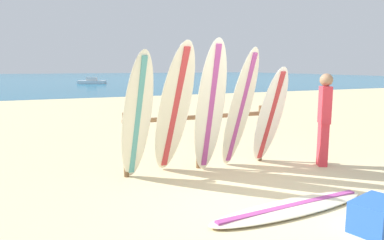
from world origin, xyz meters
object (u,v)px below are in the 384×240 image
at_px(surfboard_leaning_center_left, 210,108).
at_px(small_boat_offshore, 92,81).
at_px(beachgoer_standing, 324,116).
at_px(surfboard_rack, 199,130).
at_px(surfboard_leaning_center, 240,109).
at_px(surfboard_lying_on_sand, 292,208).
at_px(surfboard_leaning_center_right, 270,117).
at_px(cooler_box, 376,216).
at_px(surfboard_leaning_far_left, 137,118).
at_px(surfboard_leaning_left, 174,111).

height_order(surfboard_leaning_center_left, small_boat_offshore, surfboard_leaning_center_left).
bearing_deg(beachgoer_standing, surfboard_rack, 160.37).
relative_size(surfboard_leaning_center, surfboard_lying_on_sand, 0.87).
distance_m(surfboard_lying_on_sand, beachgoer_standing, 2.57).
distance_m(surfboard_leaning_center_right, cooler_box, 2.81).
height_order(surfboard_lying_on_sand, beachgoer_standing, beachgoer_standing).
relative_size(surfboard_leaning_center, small_boat_offshore, 0.71).
bearing_deg(surfboard_leaning_center_right, cooler_box, -99.29).
xyz_separation_m(surfboard_leaning_far_left, small_boat_offshore, (3.87, 34.21, -0.80)).
bearing_deg(cooler_box, surfboard_rack, 89.15).
xyz_separation_m(surfboard_leaning_center, surfboard_leaning_center_right, (0.60, -0.08, -0.16)).
distance_m(surfboard_leaning_far_left, surfboard_leaning_center_right, 2.50).
xyz_separation_m(surfboard_lying_on_sand, beachgoer_standing, (1.90, 1.47, 0.92)).
distance_m(surfboard_leaning_far_left, surfboard_leaning_center_left, 1.27).
height_order(surfboard_lying_on_sand, cooler_box, cooler_box).
height_order(surfboard_leaning_far_left, cooler_box, surfboard_leaning_far_left).
bearing_deg(surfboard_leaning_center_left, small_boat_offshore, 85.65).
distance_m(surfboard_leaning_center_right, beachgoer_standing, 1.02).
bearing_deg(small_boat_offshore, beachgoer_standing, -90.69).
height_order(surfboard_leaning_far_left, surfboard_lying_on_sand, surfboard_leaning_far_left).
height_order(surfboard_leaning_center_left, beachgoer_standing, surfboard_leaning_center_left).
height_order(surfboard_leaning_center_right, cooler_box, surfboard_leaning_center_right).
distance_m(surfboard_rack, surfboard_lying_on_sand, 2.38).
bearing_deg(surfboard_rack, surfboard_leaning_far_left, -161.29).
relative_size(surfboard_leaning_center, surfboard_leaning_center_right, 1.17).
bearing_deg(surfboard_rack, surfboard_leaning_center_right, -19.02).
bearing_deg(beachgoer_standing, cooler_box, -121.07).
bearing_deg(surfboard_leaning_center, surfboard_lying_on_sand, -100.14).
distance_m(surfboard_leaning_left, small_boat_offshore, 34.29).
bearing_deg(small_boat_offshore, surfboard_lying_on_sand, -93.67).
bearing_deg(surfboard_leaning_center, small_boat_offshore, 86.69).
bearing_deg(surfboard_leaning_far_left, surfboard_leaning_left, 7.45).
relative_size(surfboard_leaning_left, surfboard_leaning_center_right, 1.21).
bearing_deg(surfboard_rack, surfboard_leaning_center, -28.53).
distance_m(surfboard_leaning_center, surfboard_lying_on_sand, 2.21).
bearing_deg(surfboard_leaning_center_right, beachgoer_standing, -20.42).
xyz_separation_m(surfboard_leaning_left, surfboard_leaning_center_left, (0.62, -0.10, 0.03)).
height_order(surfboard_leaning_left, surfboard_leaning_center, surfboard_leaning_left).
bearing_deg(surfboard_lying_on_sand, surfboard_leaning_center, 79.86).
relative_size(surfboard_rack, surfboard_leaning_far_left, 1.32).
relative_size(beachgoer_standing, cooler_box, 2.89).
bearing_deg(surfboard_leaning_center_right, surfboard_rack, 160.98).
distance_m(surfboard_leaning_center_left, cooler_box, 2.95).
xyz_separation_m(surfboard_leaning_center_left, surfboard_leaning_center_right, (1.23, 0.01, -0.22)).
height_order(surfboard_rack, surfboard_leaning_left, surfboard_leaning_left).
bearing_deg(surfboard_leaning_center_left, cooler_box, -73.46).
relative_size(surfboard_leaning_far_left, surfboard_lying_on_sand, 0.84).
relative_size(surfboard_rack, surfboard_lying_on_sand, 1.11).
relative_size(surfboard_leaning_center, beachgoer_standing, 1.27).
xyz_separation_m(surfboard_leaning_left, surfboard_leaning_center_right, (1.85, -0.09, -0.20)).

